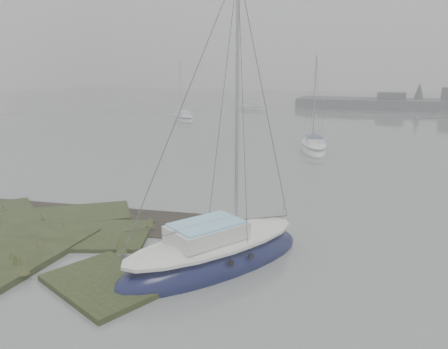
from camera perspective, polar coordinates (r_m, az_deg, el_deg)
ground at (r=41.68m, az=8.10°, el=5.10°), size 160.00×160.00×0.00m
sailboat_main at (r=14.45m, az=-1.29°, el=-10.63°), size 5.80×7.08×9.86m
sailboat_white at (r=33.88m, az=11.62°, el=3.34°), size 3.18×5.73×7.69m
sailboat_far_a at (r=52.45m, az=-5.33°, el=7.25°), size 5.04×5.33×7.80m
sailboat_far_c at (r=66.71m, az=3.83°, el=8.67°), size 4.66×2.22×6.31m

